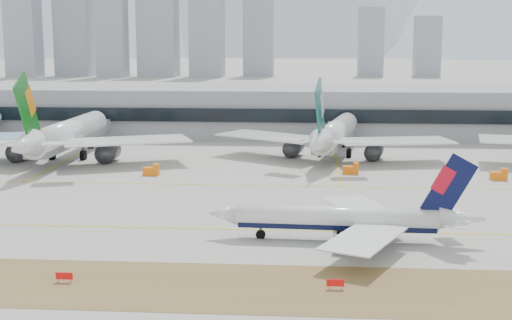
# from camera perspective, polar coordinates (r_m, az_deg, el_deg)

# --- Properties ---
(ground) EXTENTS (3000.00, 3000.00, 0.00)m
(ground) POSITION_cam_1_polar(r_m,az_deg,el_deg) (121.22, -3.55, -4.90)
(ground) COLOR #A19E97
(ground) RESTS_ON ground
(taxiing_airliner) EXTENTS (41.98, 36.46, 14.10)m
(taxiing_airliner) POSITION_cam_1_polar(r_m,az_deg,el_deg) (109.28, 7.25, -4.75)
(taxiing_airliner) COLOR white
(taxiing_airliner) RESTS_ON ground
(widebody_eva) EXTENTS (66.68, 64.95, 23.76)m
(widebody_eva) POSITION_cam_1_polar(r_m,az_deg,el_deg) (185.64, -15.01, 1.89)
(widebody_eva) COLOR white
(widebody_eva) RESTS_ON ground
(widebody_cathay) EXTENTS (60.94, 60.43, 22.11)m
(widebody_cathay) POSITION_cam_1_polar(r_m,az_deg,el_deg) (185.07, 6.27, 2.00)
(widebody_cathay) COLOR white
(widebody_cathay) RESTS_ON ground
(terminal) EXTENTS (280.00, 43.10, 15.00)m
(terminal) POSITION_cam_1_polar(r_m,az_deg,el_deg) (232.73, 0.27, 4.04)
(terminal) COLOR gray
(terminal) RESTS_ON ground
(hold_sign_left) EXTENTS (2.20, 0.15, 1.35)m
(hold_sign_left) POSITION_cam_1_polar(r_m,az_deg,el_deg) (94.37, -15.10, -8.95)
(hold_sign_left) COLOR red
(hold_sign_left) RESTS_ON ground
(hold_sign_right) EXTENTS (2.20, 0.15, 1.35)m
(hold_sign_right) POSITION_cam_1_polar(r_m,az_deg,el_deg) (89.33, 6.37, -9.74)
(hold_sign_right) COLOR red
(hold_sign_right) RESTS_ON ground
(gse_b) EXTENTS (3.55, 2.00, 2.60)m
(gse_b) POSITION_cam_1_polar(r_m,az_deg,el_deg) (162.36, -8.33, -0.85)
(gse_b) COLOR orange
(gse_b) RESTS_ON ground
(gse_extra) EXTENTS (3.55, 2.00, 2.60)m
(gse_extra) POSITION_cam_1_polar(r_m,az_deg,el_deg) (164.22, 18.88, -1.16)
(gse_extra) COLOR orange
(gse_extra) RESTS_ON ground
(gse_c) EXTENTS (3.55, 2.00, 2.60)m
(gse_c) POSITION_cam_1_polar(r_m,az_deg,el_deg) (163.80, 7.64, -0.74)
(gse_c) COLOR orange
(gse_c) RESTS_ON ground
(city_skyline) EXTENTS (342.00, 49.80, 140.00)m
(city_skyline) POSITION_cam_1_polar(r_m,az_deg,el_deg) (583.04, -8.06, 11.52)
(city_skyline) COLOR #8C939F
(city_skyline) RESTS_ON ground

